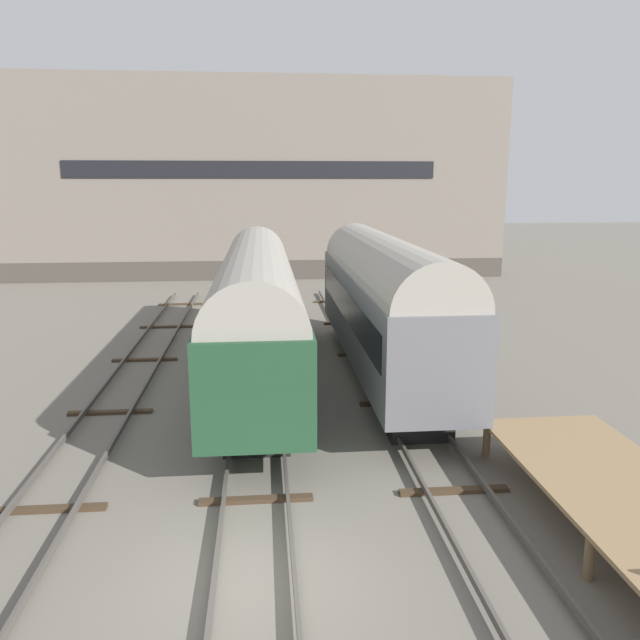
# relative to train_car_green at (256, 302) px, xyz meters

# --- Properties ---
(ground_plane) EXTENTS (200.00, 200.00, 0.00)m
(ground_plane) POSITION_rel_train_car_green_xyz_m (0.00, -12.45, -2.87)
(ground_plane) COLOR #6B665B
(track_middle) EXTENTS (2.60, 60.00, 0.26)m
(track_middle) POSITION_rel_train_car_green_xyz_m (0.00, -12.45, -2.72)
(track_middle) COLOR #4C4742
(track_middle) RESTS_ON ground
(track_right) EXTENTS (2.60, 60.00, 0.26)m
(track_right) POSITION_rel_train_car_green_xyz_m (4.64, -12.45, -2.72)
(track_right) COLOR #4C4742
(track_right) RESTS_ON ground
(train_car_green) EXTENTS (2.91, 18.23, 5.02)m
(train_car_green) POSITION_rel_train_car_green_xyz_m (0.00, 0.00, 0.00)
(train_car_green) COLOR black
(train_car_green) RESTS_ON ground
(train_car_grey) EXTENTS (2.85, 15.10, 5.27)m
(train_car_grey) POSITION_rel_train_car_green_xyz_m (4.64, -0.55, 0.15)
(train_car_grey) COLOR black
(train_car_grey) RESTS_ON ground
(warehouse_building) EXTENTS (38.16, 10.28, 14.69)m
(warehouse_building) POSITION_rel_train_car_green_xyz_m (-0.36, 29.07, 4.48)
(warehouse_building) COLOR #46403A
(warehouse_building) RESTS_ON ground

